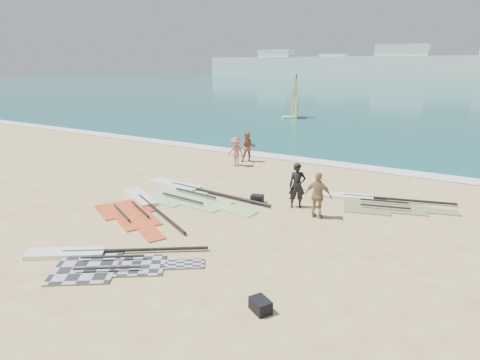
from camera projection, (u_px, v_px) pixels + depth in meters
The scene contains 15 objects.
ground at pixel (186, 243), 12.50m from camera, with size 300.00×300.00×0.00m, color #DFC882.
sea at pixel (458, 82), 121.27m from camera, with size 300.00×240.00×0.06m, color #0B4D51.
surf_line at pixel (322, 163), 22.63m from camera, with size 300.00×1.20×0.04m, color white.
far_town at pixel (413, 66), 142.60m from camera, with size 160.00×8.00×12.00m.
rig_grey at pixel (98, 259), 11.36m from camera, with size 5.06×3.85×0.20m.
rig_green at pixel (188, 193), 17.22m from camera, with size 6.52×2.79×0.21m.
rig_orange at pixel (372, 202), 16.08m from camera, with size 5.52×2.94×0.20m.
rig_red at pixel (138, 207), 15.47m from camera, with size 5.19×3.87×0.20m.
gear_bag_near at pixel (257, 199), 16.12m from camera, with size 0.50×0.36×0.32m, color black.
gear_bag_far at pixel (260, 305), 9.03m from camera, with size 0.50×0.35×0.30m, color black.
person_wetsuit at pixel (297, 186), 15.38m from camera, with size 0.65×0.42×1.77m, color black.
beachgoer_left at pixel (248, 147), 22.59m from camera, with size 0.84×0.65×1.73m, color #945446.
beachgoer_mid at pixel (236, 152), 21.71m from camera, with size 1.03×0.59×1.59m, color #A46655.
beachgoer_back at pixel (318, 196), 14.34m from camera, with size 0.99×0.41×1.70m, color #967450.
windsurfer_left at pixel (295, 105), 41.06m from camera, with size 2.38×2.43×4.44m.
Camera 1 is at (7.33, -8.95, 5.39)m, focal length 30.00 mm.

